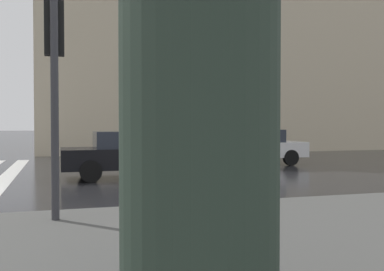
{
  "coord_description": "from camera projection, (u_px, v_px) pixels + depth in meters",
  "views": [
    {
      "loc": [
        -10.99,
        -3.56,
        1.63
      ],
      "look_at": [
        2.42,
        -7.59,
        1.27
      ],
      "focal_mm": 41.74,
      "sensor_mm": 36.0,
      "label": 1
    }
  ],
  "objects": [
    {
      "name": "haussmann_block_corner",
      "position": [
        201.0,
        16.0,
        33.74
      ],
      "size": [
        17.66,
        23.19,
        20.13
      ],
      "color": "beige",
      "rests_on": "ground_plane"
    },
    {
      "name": "car_black",
      "position": [
        132.0,
        153.0,
        13.56
      ],
      "size": [
        1.85,
        4.1,
        1.41
      ],
      "color": "black",
      "rests_on": "ground_plane"
    },
    {
      "name": "traffic_signal_post",
      "position": [
        54.0,
        61.0,
        6.93
      ],
      "size": [
        0.44,
        0.3,
        3.4
      ],
      "color": "#333338",
      "rests_on": "sidewalk_pavement"
    },
    {
      "name": "billboard_column",
      "position": [
        199.0,
        77.0,
        3.28
      ],
      "size": [
        1.24,
        1.24,
        3.56
      ],
      "color": "#28382D",
      "rests_on": "sidewalk_pavement"
    },
    {
      "name": "car_white",
      "position": [
        252.0,
        146.0,
        17.96
      ],
      "size": [
        1.85,
        4.1,
        1.41
      ],
      "color": "silver",
      "rests_on": "ground_plane"
    }
  ]
}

